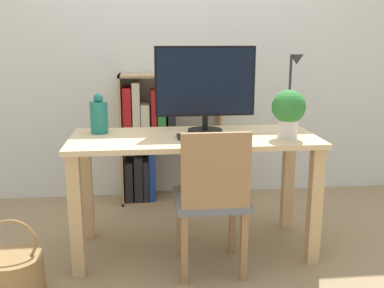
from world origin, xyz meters
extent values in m
plane|color=#997F5B|center=(0.00, 0.00, 0.00)|extent=(10.00, 10.00, 0.00)
cube|color=silver|center=(0.00, 1.09, 1.30)|extent=(8.00, 0.05, 2.60)
cube|color=#D8BC8C|center=(0.00, 0.00, 0.72)|extent=(1.46, 0.61, 0.03)
cube|color=tan|center=(-0.68, -0.25, 0.35)|extent=(0.07, 0.07, 0.70)
cube|color=tan|center=(0.68, -0.25, 0.35)|extent=(0.07, 0.07, 0.70)
cube|color=tan|center=(-0.68, 0.25, 0.35)|extent=(0.07, 0.07, 0.70)
cube|color=tan|center=(0.68, 0.25, 0.35)|extent=(0.07, 0.07, 0.70)
cylinder|color=black|center=(0.08, 0.11, 0.74)|extent=(0.22, 0.22, 0.02)
cylinder|color=black|center=(0.08, 0.11, 0.79)|extent=(0.04, 0.04, 0.10)
cube|color=black|center=(0.08, 0.12, 1.04)|extent=(0.61, 0.02, 0.42)
cube|color=black|center=(0.08, 0.11, 1.04)|extent=(0.59, 0.03, 0.40)
cube|color=black|center=(0.07, -0.05, 0.74)|extent=(0.34, 0.12, 0.02)
cylinder|color=#1E7266|center=(-0.56, 0.15, 0.83)|extent=(0.11, 0.11, 0.19)
sphere|color=#1E7266|center=(-0.56, 0.15, 0.94)|extent=(0.06, 0.06, 0.06)
cylinder|color=#2D2D33|center=(0.62, 0.13, 0.74)|extent=(0.10, 0.10, 0.02)
cylinder|color=#2D2D33|center=(0.62, 0.13, 0.97)|extent=(0.02, 0.02, 0.45)
cylinder|color=#2D2D33|center=(0.62, 0.08, 1.20)|extent=(0.01, 0.10, 0.01)
cone|color=#2D2D33|center=(0.62, 0.03, 1.18)|extent=(0.08, 0.08, 0.06)
cylinder|color=silver|center=(0.53, -0.12, 0.78)|extent=(0.12, 0.12, 0.11)
sphere|color=#2D7A33|center=(0.53, -0.12, 0.92)|extent=(0.19, 0.19, 0.19)
cube|color=slate|center=(0.07, -0.24, 0.42)|extent=(0.40, 0.40, 0.04)
cube|color=#9E754C|center=(0.07, -0.43, 0.64)|extent=(0.36, 0.03, 0.40)
cube|color=#9E754C|center=(-0.10, -0.40, 0.20)|extent=(0.04, 0.04, 0.40)
cube|color=#9E754C|center=(0.23, -0.40, 0.20)|extent=(0.04, 0.04, 0.40)
cube|color=#9E754C|center=(-0.10, -0.08, 0.20)|extent=(0.04, 0.04, 0.40)
cube|color=#9E754C|center=(0.23, -0.08, 0.20)|extent=(0.04, 0.04, 0.40)
cube|color=tan|center=(-0.47, 0.91, 0.51)|extent=(0.02, 0.28, 1.03)
cube|color=tan|center=(0.30, 0.91, 0.51)|extent=(0.02, 0.28, 1.03)
cube|color=tan|center=(-0.08, 0.91, 0.01)|extent=(0.79, 0.28, 0.02)
cube|color=tan|center=(-0.08, 0.91, 1.02)|extent=(0.79, 0.28, 0.02)
cube|color=tan|center=(-0.08, 0.91, 0.51)|extent=(0.76, 0.28, 0.02)
cube|color=black|center=(-0.42, 0.91, 0.18)|extent=(0.06, 0.24, 0.32)
cube|color=black|center=(-0.35, 0.91, 0.20)|extent=(0.07, 0.24, 0.36)
cube|color=black|center=(-0.29, 0.91, 0.18)|extent=(0.04, 0.24, 0.33)
cube|color=navy|center=(-0.24, 0.91, 0.23)|extent=(0.05, 0.24, 0.42)
cube|color=red|center=(-0.42, 0.91, 0.73)|extent=(0.07, 0.24, 0.41)
cube|color=beige|center=(-0.35, 0.91, 0.74)|extent=(0.06, 0.24, 0.45)
cube|color=beige|center=(-0.28, 0.91, 0.66)|extent=(0.07, 0.24, 0.28)
cube|color=red|center=(-0.22, 0.91, 0.72)|extent=(0.04, 0.24, 0.39)
cube|color=#2D7F38|center=(-0.16, 0.91, 0.68)|extent=(0.06, 0.24, 0.31)
cube|color=black|center=(-0.08, 0.91, 0.71)|extent=(0.06, 0.24, 0.38)
cylinder|color=#997547|center=(-0.98, -0.41, 0.10)|extent=(0.30, 0.30, 0.21)
torus|color=#997547|center=(-0.98, -0.41, 0.28)|extent=(0.26, 0.02, 0.26)
camera|label=1|loc=(-0.29, -2.59, 1.30)|focal=42.00mm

